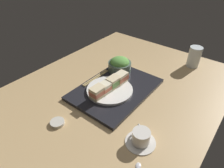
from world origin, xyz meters
The scene contains 12 objects.
ground_plane centered at (0.00, 0.00, -1.50)cm, with size 140.00×100.00×3.00cm, color tan.
serving_tray centered at (-3.99, -0.02, 0.88)cm, with size 45.57×32.68×1.76cm, color black.
sandwich_plate centered at (-0.02, -0.77, 2.44)cm, with size 23.58×23.58×1.36cm, color silver.
sandwich_nearmost centered at (-8.49, -0.17, 5.82)cm, with size 7.53×5.33×5.38cm.
sandwich_inner_near centered at (-2.85, -0.57, 5.86)cm, with size 7.65×5.55×5.47cm.
sandwich_inner_far centered at (2.80, -0.97, 5.68)cm, with size 7.53×5.61×5.12cm.
sandwich_farmost centered at (8.44, -1.37, 5.89)cm, with size 7.26×5.48×5.52cm.
salad_bowl centered at (-19.07, -8.66, 5.68)cm, with size 13.41×13.41×8.51cm.
chopsticks_pair centered at (-4.23, -14.10, 2.11)cm, with size 19.47×1.87×0.70cm.
coffee_cup centered at (16.40, 27.93, 2.67)cm, with size 12.14×12.14×6.11cm.
drinking_glass centered at (-54.28, 22.42, 6.39)cm, with size 7.56×7.56×12.78cm, color silver.
small_sauce_dish centered at (30.37, -5.36, 0.71)cm, with size 6.20×6.20×1.41cm, color beige.
Camera 1 is at (62.48, 50.17, 64.57)cm, focal length 31.88 mm.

